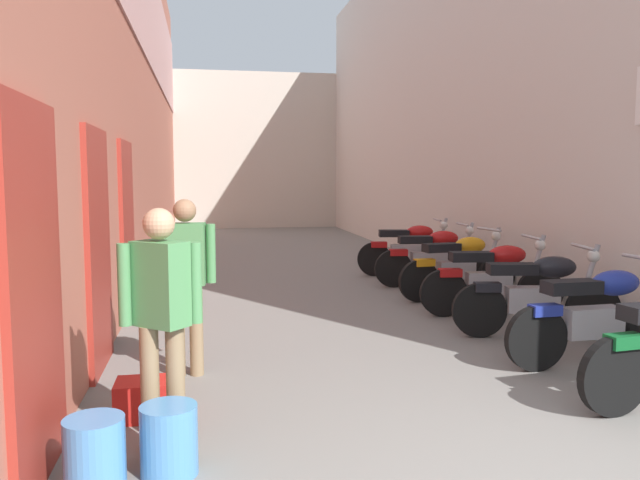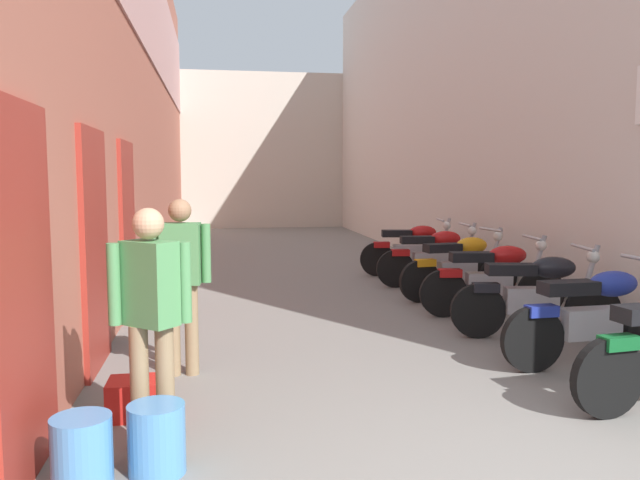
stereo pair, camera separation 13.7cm
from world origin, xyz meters
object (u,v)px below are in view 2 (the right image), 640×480
at_px(water_jug_beside_first, 157,439).
at_px(plastic_crate, 139,398).
at_px(motorcycle_sixth, 435,256).
at_px(water_jug_near_door, 82,453).
at_px(motorcycle_fifth, 460,265).
at_px(motorcycle_seventh, 413,248).
at_px(pedestrian_mid_alley, 181,273).
at_px(motorcycle_second, 596,314).
at_px(pedestrian_by_doorway, 150,310).
at_px(motorcycle_third, 537,293).
at_px(motorcycle_fourth, 494,277).

height_order(water_jug_beside_first, plastic_crate, water_jug_beside_first).
relative_size(motorcycle_sixth, water_jug_near_door, 4.40).
bearing_deg(motorcycle_fifth, motorcycle_seventh, 90.00).
relative_size(motorcycle_sixth, pedestrian_mid_alley, 1.18).
distance_m(motorcycle_second, motorcycle_seventh, 5.47).
xyz_separation_m(motorcycle_seventh, pedestrian_by_doorway, (-3.86, -6.61, 0.42)).
bearing_deg(plastic_crate, water_jug_beside_first, -77.22).
bearing_deg(pedestrian_by_doorway, water_jug_near_door, -125.93).
bearing_deg(water_jug_near_door, motorcycle_second, 21.06).
relative_size(pedestrian_by_doorway, water_jug_near_door, 3.74).
distance_m(motorcycle_seventh, plastic_crate, 7.25).
distance_m(motorcycle_second, motorcycle_fifth, 3.26).
relative_size(motorcycle_fifth, water_jug_beside_first, 4.39).
height_order(pedestrian_by_doorway, water_jug_near_door, pedestrian_by_doorway).
distance_m(motorcycle_sixth, plastic_crate, 6.34).
xyz_separation_m(motorcycle_seventh, water_jug_beside_first, (-3.81, -6.96, -0.29)).
distance_m(motorcycle_fifth, water_jug_near_door, 6.45).
bearing_deg(motorcycle_sixth, water_jug_beside_first, -123.16).
height_order(motorcycle_third, plastic_crate, motorcycle_third).
bearing_deg(motorcycle_third, water_jug_near_door, -147.28).
bearing_deg(motorcycle_fifth, pedestrian_mid_alley, -142.66).
xyz_separation_m(motorcycle_third, pedestrian_mid_alley, (-3.75, -0.68, 0.42)).
height_order(motorcycle_seventh, pedestrian_by_doorway, pedestrian_by_doorway).
bearing_deg(motorcycle_fifth, water_jug_near_door, -130.77).
relative_size(motorcycle_fourth, motorcycle_sixth, 1.00).
relative_size(motorcycle_second, motorcycle_fifth, 1.00).
bearing_deg(motorcycle_fourth, motorcycle_seventh, 90.00).
xyz_separation_m(motorcycle_sixth, motorcycle_seventh, (-0.00, 1.13, 0.00)).
xyz_separation_m(motorcycle_fifth, motorcycle_sixth, (0.00, 1.07, 0.00)).
bearing_deg(motorcycle_fifth, motorcycle_fourth, -90.00).
height_order(pedestrian_mid_alley, plastic_crate, pedestrian_mid_alley).
distance_m(pedestrian_by_doorway, water_jug_beside_first, 0.79).
height_order(motorcycle_seventh, water_jug_beside_first, motorcycle_seventh).
height_order(motorcycle_second, motorcycle_seventh, same).
bearing_deg(motorcycle_seventh, plastic_crate, -123.73).
height_order(pedestrian_by_doorway, pedestrian_mid_alley, same).
bearing_deg(motorcycle_third, motorcycle_fourth, 90.00).
bearing_deg(water_jug_beside_first, pedestrian_by_doorway, 98.40).
height_order(motorcycle_seventh, pedestrian_mid_alley, pedestrian_mid_alley).
height_order(motorcycle_sixth, pedestrian_by_doorway, pedestrian_by_doorway).
bearing_deg(plastic_crate, motorcycle_sixth, 50.55).
height_order(motorcycle_seventh, water_jug_near_door, motorcycle_seventh).
relative_size(motorcycle_fourth, motorcycle_seventh, 1.00).
distance_m(motorcycle_seventh, water_jug_beside_first, 7.94).
distance_m(motorcycle_fourth, water_jug_beside_first, 5.29).
xyz_separation_m(motorcycle_third, motorcycle_fifth, (0.00, 2.17, 0.00)).
relative_size(motorcycle_seventh, water_jug_near_door, 4.38).
xyz_separation_m(motorcycle_fourth, water_jug_near_door, (-4.21, -3.79, -0.29)).
height_order(water_jug_near_door, plastic_crate, water_jug_near_door).
bearing_deg(motorcycle_second, motorcycle_fifth, 90.00).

